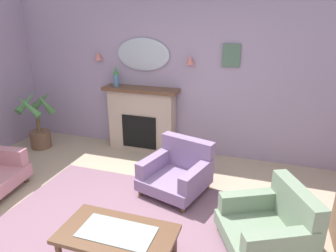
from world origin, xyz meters
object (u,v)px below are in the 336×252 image
Objects in this scene: potted_plant_corner_palm at (38,122)px; framed_picture at (231,56)px; wall_sconce_left at (98,56)px; mantel_vase_left at (116,76)px; wall_mirror at (143,55)px; coffee_table at (117,237)px; armchair_near_fireplace at (271,224)px; wall_sconce_right at (190,60)px; armchair_in_corner at (178,170)px; fireplace at (142,120)px.

framed_picture is at bearing 11.46° from potted_plant_corner_palm.
potted_plant_corner_palm is (-0.99, -0.62, -1.17)m from wall_sconce_left.
mantel_vase_left is 0.53m from wall_sconce_left.
framed_picture is 0.33× the size of potted_plant_corner_palm.
mantel_vase_left is 1.70m from potted_plant_corner_palm.
coffee_table is at bearing -72.72° from wall_mirror.
potted_plant_corner_palm is at bearing -160.33° from mantel_vase_left.
framed_picture is 2.67m from armchair_near_fireplace.
mantel_vase_left is at bearing 116.46° from coffee_table.
wall_sconce_left reaches higher than armchair_near_fireplace.
mantel_vase_left is 1.00× the size of framed_picture.
armchair_near_fireplace is (0.78, -2.11, -1.44)m from framed_picture.
potted_plant_corner_palm is at bearing -160.08° from wall_mirror.
mantel_vase_left is at bearing -174.73° from wall_sconce_right.
wall_mirror is 0.95× the size of armchair_in_corner.
wall_mirror is (-0.00, 0.14, 1.14)m from fireplace.
coffee_table is at bearing -38.81° from potted_plant_corner_palm.
armchair_near_fireplace is 1.09× the size of armchair_in_corner.
wall_sconce_right is 0.13× the size of potted_plant_corner_palm.
wall_mirror reaches higher than armchair_in_corner.
wall_sconce_left reaches higher than armchair_in_corner.
wall_mirror is at bearing 3.37° from wall_sconce_left.
potted_plant_corner_palm is (-3.34, -0.68, -1.26)m from framed_picture.
fireplace is 2.87m from coffee_table.
wall_sconce_left and wall_sconce_right have the same top height.
wall_mirror is at bearing 107.28° from coffee_table.
armchair_near_fireplace and armchair_in_corner have the same top height.
potted_plant_corner_palm is at bearing -148.09° from wall_sconce_left.
wall_sconce_right reaches higher than potted_plant_corner_palm.
coffee_table is (0.89, -2.72, -0.19)m from fireplace.
mantel_vase_left is at bearing -159.30° from wall_mirror.
fireplace is at bearing 15.93° from potted_plant_corner_palm.
framed_picture reaches higher than armchair_near_fireplace.
wall_mirror is 0.88× the size of armchair_near_fireplace.
fireplace is 1.56m from armchair_in_corner.
mantel_vase_left is at bearing 144.83° from armchair_near_fireplace.
wall_sconce_right is at bearing -3.37° from wall_mirror.
armchair_near_fireplace is at bearing -32.89° from armchair_in_corner.
armchair_in_corner is 2.94m from potted_plant_corner_palm.
wall_sconce_left is 2.63m from armchair_in_corner.
wall_mirror reaches higher than mantel_vase_left.
fireplace is at bearing -90.00° from wall_mirror.
wall_mirror is 1.50m from framed_picture.
wall_sconce_left reaches higher than fireplace.
mantel_vase_left is at bearing -176.40° from fireplace.
wall_sconce_left is 1.70m from wall_sconce_right.
armchair_near_fireplace is at bearing -42.55° from wall_mirror.
fireplace is 1.15m from wall_mirror.
framed_picture is 0.36× the size of armchair_in_corner.
coffee_table is (1.34, -2.70, -0.95)m from mantel_vase_left.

